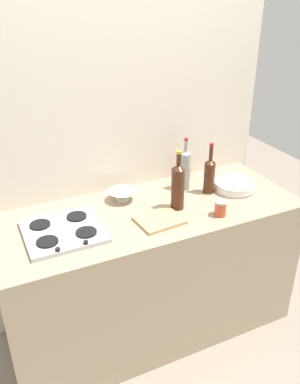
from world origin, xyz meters
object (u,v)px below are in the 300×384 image
(condiment_jar_front, at_px, (185,174))
(condiment_jar_rear, at_px, (220,208))
(cutting_board, at_px, (159,220))
(stovetop_hob, at_px, (63,231))
(wine_bottle_mid_left, at_px, (209,175))
(plate_stack, at_px, (234,186))
(wine_bottle_mid_right, at_px, (178,186))
(wine_bottle_leftmost, at_px, (185,169))
(mixing_bowl, at_px, (122,195))

(condiment_jar_front, relative_size, condiment_jar_rear, 0.79)
(condiment_jar_rear, xyz_separation_m, cutting_board, (-0.34, 0.09, -0.04))
(stovetop_hob, height_order, wine_bottle_mid_left, wine_bottle_mid_left)
(plate_stack, relative_size, condiment_jar_rear, 2.81)
(stovetop_hob, distance_m, cutting_board, 0.53)
(wine_bottle_mid_right, relative_size, condiment_jar_rear, 3.89)
(wine_bottle_mid_right, relative_size, condiment_jar_front, 4.90)
(wine_bottle_leftmost, xyz_separation_m, condiment_jar_rear, (0.02, -0.38, -0.09))
(mixing_bowl, relative_size, cutting_board, 0.71)
(wine_bottle_leftmost, height_order, mixing_bowl, wine_bottle_leftmost)
(plate_stack, xyz_separation_m, mixing_bowl, (-0.70, 0.17, 0.01))
(condiment_jar_rear, relative_size, cutting_board, 0.38)
(condiment_jar_front, xyz_separation_m, condiment_jar_rear, (-0.06, -0.50, 0.01))
(wine_bottle_mid_right, distance_m, condiment_jar_rear, 0.27)
(plate_stack, xyz_separation_m, condiment_jar_front, (-0.20, 0.27, 0.01))
(stovetop_hob, distance_m, condiment_jar_front, 0.96)
(stovetop_hob, bearing_deg, wine_bottle_leftmost, 12.26)
(stovetop_hob, height_order, condiment_jar_rear, condiment_jar_rear)
(wine_bottle_mid_left, bearing_deg, cutting_board, -157.12)
(wine_bottle_leftmost, xyz_separation_m, wine_bottle_mid_left, (0.11, -0.11, -0.02))
(stovetop_hob, relative_size, condiment_jar_front, 5.50)
(wine_bottle_mid_left, height_order, wine_bottle_mid_right, wine_bottle_mid_right)
(stovetop_hob, distance_m, condiment_jar_rear, 0.88)
(condiment_jar_rear, bearing_deg, wine_bottle_leftmost, 92.70)
(mixing_bowl, bearing_deg, wine_bottle_leftmost, -3.02)
(mixing_bowl, bearing_deg, plate_stack, -13.92)
(wine_bottle_mid_right, height_order, condiment_jar_front, wine_bottle_mid_right)
(wine_bottle_mid_left, height_order, condiment_jar_front, wine_bottle_mid_left)
(wine_bottle_mid_left, xyz_separation_m, wine_bottle_mid_right, (-0.28, -0.09, 0.02))
(wine_bottle_mid_right, bearing_deg, plate_stack, 6.65)
(wine_bottle_mid_right, bearing_deg, cutting_board, -150.38)
(wine_bottle_leftmost, bearing_deg, condiment_jar_rear, -87.30)
(plate_stack, bearing_deg, wine_bottle_mid_left, 166.18)
(wine_bottle_mid_left, xyz_separation_m, cutting_board, (-0.44, -0.19, -0.11))
(mixing_bowl, bearing_deg, wine_bottle_mid_right, -41.05)
(wine_bottle_mid_left, relative_size, condiment_jar_rear, 3.54)
(condiment_jar_front, bearing_deg, stovetop_hob, -161.72)
(wine_bottle_leftmost, distance_m, mixing_bowl, 0.43)
(condiment_jar_front, bearing_deg, plate_stack, -52.95)
(mixing_bowl, distance_m, condiment_jar_rear, 0.60)
(wine_bottle_mid_right, bearing_deg, stovetop_hob, 178.35)
(condiment_jar_rear, bearing_deg, plate_stack, 41.63)
(wine_bottle_leftmost, relative_size, wine_bottle_mid_left, 1.05)
(plate_stack, bearing_deg, wine_bottle_mid_right, -173.35)
(condiment_jar_front, height_order, cutting_board, condiment_jar_front)
(stovetop_hob, relative_size, mixing_bowl, 2.31)
(plate_stack, height_order, wine_bottle_mid_left, wine_bottle_mid_left)
(plate_stack, height_order, cutting_board, plate_stack)
(wine_bottle_mid_right, bearing_deg, wine_bottle_leftmost, 51.27)
(stovetop_hob, height_order, condiment_jar_front, condiment_jar_front)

